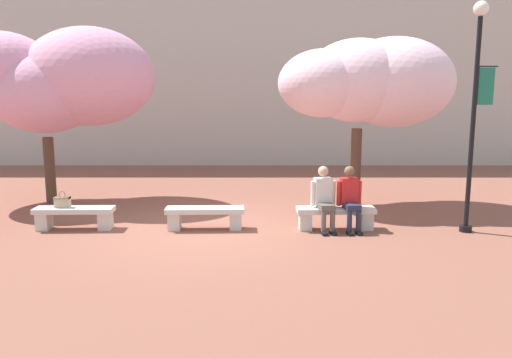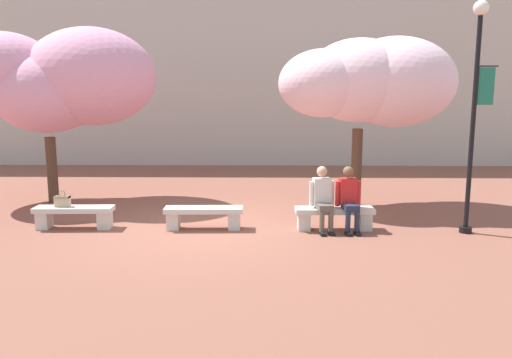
{
  "view_description": "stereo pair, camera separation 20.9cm",
  "coord_description": "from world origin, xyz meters",
  "views": [
    {
      "loc": [
        1.03,
        -9.81,
        2.67
      ],
      "look_at": [
        1.06,
        0.2,
        1.0
      ],
      "focal_mm": 35.0,
      "sensor_mm": 36.0,
      "label": 1
    },
    {
      "loc": [
        1.24,
        -9.81,
        2.67
      ],
      "look_at": [
        1.06,
        0.2,
        1.0
      ],
      "focal_mm": 35.0,
      "sensor_mm": 36.0,
      "label": 2
    }
  ],
  "objects": [
    {
      "name": "handbag",
      "position": [
        -2.87,
        0.01,
        0.58
      ],
      "size": [
        0.3,
        0.15,
        0.34
      ],
      "color": "tan",
      "rests_on": "stone_bench_west_end"
    },
    {
      "name": "lamp_post_with_banner",
      "position": [
        5.22,
        -0.18,
        2.63
      ],
      "size": [
        0.54,
        0.28,
        4.41
      ],
      "color": "black",
      "rests_on": "ground"
    },
    {
      "name": "cherry_tree_secondary",
      "position": [
        -3.98,
        2.65,
        3.05
      ],
      "size": [
        5.02,
        3.04,
        4.35
      ],
      "color": "#513828",
      "rests_on": "ground"
    },
    {
      "name": "person_seated_left",
      "position": [
        2.39,
        -0.05,
        0.7
      ],
      "size": [
        0.5,
        0.72,
        1.29
      ],
      "color": "black",
      "rests_on": "ground"
    },
    {
      "name": "stone_bench_center",
      "position": [
        2.64,
        0.0,
        0.3
      ],
      "size": [
        1.59,
        0.47,
        0.45
      ],
      "color": "beige",
      "rests_on": "ground"
    },
    {
      "name": "cherry_tree_main",
      "position": [
        3.68,
        2.27,
        2.99
      ],
      "size": [
        4.22,
        2.57,
        4.06
      ],
      "color": "#513828",
      "rests_on": "ground"
    },
    {
      "name": "person_seated_right",
      "position": [
        2.91,
        -0.05,
        0.7
      ],
      "size": [
        0.51,
        0.71,
        1.29
      ],
      "color": "black",
      "rests_on": "ground"
    },
    {
      "name": "stone_bench_near_west",
      "position": [
        0.0,
        0.0,
        0.3
      ],
      "size": [
        1.59,
        0.47,
        0.45
      ],
      "color": "beige",
      "rests_on": "ground"
    },
    {
      "name": "ground_plane",
      "position": [
        0.0,
        0.0,
        0.0
      ],
      "size": [
        100.0,
        100.0,
        0.0
      ],
      "primitive_type": "plane",
      "color": "brown"
    },
    {
      "name": "stone_bench_west_end",
      "position": [
        -2.64,
        0.0,
        0.3
      ],
      "size": [
        1.59,
        0.47,
        0.45
      ],
      "color": "beige",
      "rests_on": "ground"
    },
    {
      "name": "building_facade",
      "position": [
        0.0,
        11.43,
        5.1
      ],
      "size": [
        28.0,
        4.0,
        10.2
      ],
      "primitive_type": "cube",
      "color": "#B7B2A8",
      "rests_on": "ground"
    }
  ]
}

